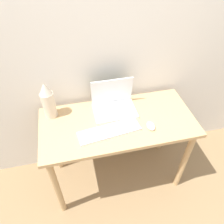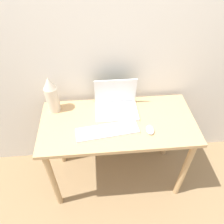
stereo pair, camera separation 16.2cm
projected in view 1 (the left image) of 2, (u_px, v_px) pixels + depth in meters
ground_plane at (124, 201)px, 2.02m from camera, size 12.00×12.00×0.00m
wall_back at (108, 44)px, 1.61m from camera, size 6.00×0.05×2.50m
desk at (118, 131)px, 1.77m from camera, size 1.20×0.56×0.78m
laptop at (113, 104)px, 1.75m from camera, size 0.33×0.24×0.25m
keyboard at (109, 131)px, 1.60m from camera, size 0.47×0.18×0.02m
mouse at (151, 126)px, 1.63m from camera, size 0.06×0.09×0.03m
vase at (48, 100)px, 1.63m from camera, size 0.10×0.10×0.31m
mp3_player at (114, 119)px, 1.70m from camera, size 0.04×0.05×0.01m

